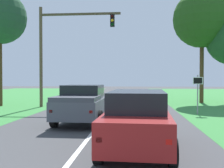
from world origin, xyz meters
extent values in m
plane|color=#424244|center=(0.00, 9.54, 0.00)|extent=(120.00, 120.00, 0.00)
cube|color=maroon|center=(1.79, 5.75, 0.79)|extent=(2.09, 4.79, 0.86)
cube|color=black|center=(1.80, 5.98, 1.52)|extent=(1.78, 2.99, 0.60)
cube|color=red|center=(0.92, 3.45, 0.83)|extent=(0.14, 0.07, 0.12)
cube|color=red|center=(2.46, 3.39, 0.83)|extent=(0.14, 0.07, 0.12)
cylinder|color=black|center=(0.91, 7.25, 0.36)|extent=(0.26, 0.73, 0.72)
cylinder|color=black|center=(2.79, 7.16, 0.36)|extent=(0.26, 0.73, 0.72)
cylinder|color=black|center=(0.78, 4.33, 0.36)|extent=(0.26, 0.73, 0.72)
cylinder|color=black|center=(2.67, 4.24, 0.36)|extent=(0.26, 0.73, 0.72)
cube|color=#4C515B|center=(-0.85, 10.91, 0.81)|extent=(2.18, 5.33, 0.82)
cube|color=black|center=(-0.86, 10.65, 1.56)|extent=(1.85, 2.05, 0.67)
cube|color=#41454E|center=(-0.89, 9.27, 1.32)|extent=(2.00, 2.05, 0.20)
cube|color=red|center=(-1.75, 8.32, 0.85)|extent=(0.14, 0.06, 0.12)
cube|color=red|center=(-0.07, 8.28, 0.85)|extent=(0.14, 0.06, 0.12)
cylinder|color=black|center=(-1.84, 12.57, 0.40)|extent=(0.26, 0.81, 0.80)
cylinder|color=black|center=(0.21, 12.52, 0.40)|extent=(0.26, 0.81, 0.80)
cylinder|color=black|center=(-1.91, 9.30, 0.40)|extent=(0.26, 0.81, 0.80)
cylinder|color=black|center=(0.14, 9.25, 0.40)|extent=(0.26, 0.81, 0.80)
cylinder|color=brown|center=(-5.56, 17.78, 3.86)|extent=(0.24, 0.24, 7.72)
cube|color=#4C3D2B|center=(-2.47, 17.78, 7.12)|extent=(6.19, 0.16, 0.16)
cube|color=black|center=(0.01, 17.78, 6.57)|extent=(0.32, 0.28, 0.90)
sphere|color=black|center=(0.01, 17.63, 6.87)|extent=(0.22, 0.22, 0.22)
sphere|color=orange|center=(0.01, 17.63, 6.57)|extent=(0.22, 0.22, 0.22)
sphere|color=black|center=(0.01, 17.63, 6.27)|extent=(0.22, 0.22, 0.22)
cylinder|color=gray|center=(5.60, 14.48, 1.21)|extent=(0.08, 0.08, 2.42)
cube|color=white|center=(5.60, 14.45, 2.07)|extent=(0.60, 0.03, 0.44)
cube|color=black|center=(5.60, 14.44, 2.07)|extent=(0.52, 0.01, 0.36)
cylinder|color=#4C351E|center=(-9.04, 18.06, 2.74)|extent=(0.36, 0.36, 5.49)
cylinder|color=#4C351E|center=(7.71, 22.24, 2.81)|extent=(0.36, 0.36, 5.62)
sphere|color=#244C19|center=(7.71, 22.24, 7.55)|extent=(5.16, 5.16, 5.16)
camera|label=1|loc=(1.72, -2.53, 2.23)|focal=43.07mm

